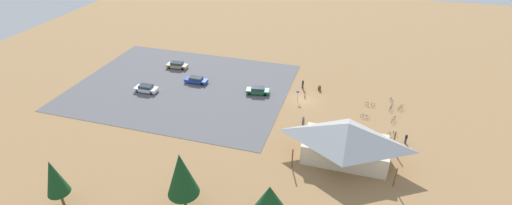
# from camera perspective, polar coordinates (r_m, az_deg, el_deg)

# --- Properties ---
(ground) EXTENTS (160.00, 160.00, 0.00)m
(ground) POSITION_cam_1_polar(r_m,az_deg,el_deg) (69.91, 7.26, 0.41)
(ground) COLOR #937047
(ground) RESTS_ON ground
(parking_lot_asphalt) EXTENTS (41.72, 32.03, 0.05)m
(parking_lot_asphalt) POSITION_cam_1_polar(r_m,az_deg,el_deg) (75.43, -11.31, 2.46)
(parking_lot_asphalt) COLOR #56565B
(parking_lot_asphalt) RESTS_ON ground
(bike_pavilion) EXTENTS (14.13, 8.58, 6.14)m
(bike_pavilion) POSITION_cam_1_polar(r_m,az_deg,el_deg) (54.78, 13.72, -5.52)
(bike_pavilion) COLOR beige
(bike_pavilion) RESTS_ON ground
(trash_bin) EXTENTS (0.60, 0.60, 0.90)m
(trash_bin) POSITION_cam_1_polar(r_m,az_deg,el_deg) (73.53, 9.74, 2.22)
(trash_bin) COLOR brown
(trash_bin) RESTS_ON ground
(lot_sign) EXTENTS (0.56, 0.08, 2.20)m
(lot_sign) POSITION_cam_1_polar(r_m,az_deg,el_deg) (68.79, 6.45, 1.29)
(lot_sign) COLOR #99999E
(lot_sign) RESTS_ON ground
(pine_mideast) EXTENTS (2.71, 2.71, 7.14)m
(pine_mideast) POSITION_cam_1_polar(r_m,az_deg,el_deg) (51.23, -28.63, -10.08)
(pine_mideast) COLOR brown
(pine_mideast) RESTS_ON ground
(pine_midwest) EXTENTS (3.90, 3.90, 8.32)m
(pine_midwest) POSITION_cam_1_polar(r_m,az_deg,el_deg) (45.47, -11.40, -10.76)
(pine_midwest) COLOR brown
(pine_midwest) RESTS_ON ground
(pine_far_east) EXTENTS (3.65, 3.65, 5.94)m
(pine_far_east) POSITION_cam_1_polar(r_m,az_deg,el_deg) (43.47, 2.11, -14.49)
(pine_far_east) COLOR brown
(pine_far_east) RESTS_ON ground
(bicycle_purple_by_bin) EXTENTS (1.58, 0.51, 0.80)m
(bicycle_purple_by_bin) POSITION_cam_1_polar(r_m,az_deg,el_deg) (66.58, 16.40, -2.04)
(bicycle_purple_by_bin) COLOR black
(bicycle_purple_by_bin) RESTS_ON ground
(bicycle_green_near_porch) EXTENTS (1.51, 0.89, 0.77)m
(bicycle_green_near_porch) POSITION_cam_1_polar(r_m,az_deg,el_deg) (63.50, 20.19, -4.51)
(bicycle_green_near_porch) COLOR black
(bicycle_green_near_porch) RESTS_ON ground
(bicycle_yellow_front_row) EXTENTS (1.74, 0.48, 0.74)m
(bicycle_yellow_front_row) POSITION_cam_1_polar(r_m,az_deg,el_deg) (70.46, 17.15, -0.24)
(bicycle_yellow_front_row) COLOR black
(bicycle_yellow_front_row) RESTS_ON ground
(bicycle_black_lone_west) EXTENTS (0.65, 1.63, 0.84)m
(bicycle_black_lone_west) POSITION_cam_1_polar(r_m,az_deg,el_deg) (70.38, 20.01, -0.80)
(bicycle_black_lone_west) COLOR black
(bicycle_black_lone_west) RESTS_ON ground
(bicycle_orange_back_row) EXTENTS (1.03, 1.42, 0.88)m
(bicycle_orange_back_row) POSITION_cam_1_polar(r_m,az_deg,el_deg) (71.12, 21.35, -0.72)
(bicycle_orange_back_row) COLOR black
(bicycle_orange_back_row) RESTS_ON ground
(bicycle_white_edge_north) EXTENTS (0.75, 1.63, 0.88)m
(bicycle_white_edge_north) POSITION_cam_1_polar(r_m,az_deg,el_deg) (67.27, 20.39, -2.40)
(bicycle_white_edge_north) COLOR black
(bicycle_white_edge_north) RESTS_ON ground
(bicycle_red_near_sign) EXTENTS (0.48, 1.78, 0.83)m
(bicycle_red_near_sign) POSITION_cam_1_polar(r_m,az_deg,el_deg) (70.85, 7.54, 1.19)
(bicycle_red_near_sign) COLOR black
(bicycle_red_near_sign) RESTS_ON ground
(bicycle_silver_edge_south) EXTENTS (0.65, 1.62, 0.81)m
(bicycle_silver_edge_south) POSITION_cam_1_polar(r_m,az_deg,el_deg) (72.88, 20.14, 0.29)
(bicycle_silver_edge_south) COLOR black
(bicycle_silver_edge_south) RESTS_ON ground
(car_white_mid_lot) EXTENTS (4.48, 1.93, 1.40)m
(car_white_mid_lot) POSITION_cam_1_polar(r_m,az_deg,el_deg) (74.76, -16.55, 2.09)
(car_white_mid_lot) COLOR white
(car_white_mid_lot) RESTS_ON parking_lot_asphalt
(car_blue_by_curb) EXTENTS (4.62, 1.73, 1.26)m
(car_blue_by_curb) POSITION_cam_1_polar(r_m,az_deg,el_deg) (75.96, -9.19, 3.45)
(car_blue_by_curb) COLOR #1E42B2
(car_blue_by_curb) RESTS_ON parking_lot_asphalt
(car_tan_near_entry) EXTENTS (4.68, 2.00, 1.39)m
(car_tan_near_entry) POSITION_cam_1_polar(r_m,az_deg,el_deg) (83.01, -12.05, 5.64)
(car_tan_near_entry) COLOR tan
(car_tan_near_entry) RESTS_ON parking_lot_asphalt
(car_green_second_row) EXTENTS (4.57, 2.41, 1.41)m
(car_green_second_row) POSITION_cam_1_polar(r_m,az_deg,el_deg) (70.97, 0.28, 1.87)
(car_green_second_row) COLOR #1E6B3D
(car_green_second_row) RESTS_ON parking_lot_asphalt
(visitor_near_lot) EXTENTS (0.36, 0.36, 1.69)m
(visitor_near_lot) POSITION_cam_1_polar(r_m,az_deg,el_deg) (62.23, 22.10, -5.12)
(visitor_near_lot) COLOR #2D3347
(visitor_near_lot) RESTS_ON ground
(visitor_by_pavilion) EXTENTS (0.38, 0.40, 1.71)m
(visitor_by_pavilion) POSITION_cam_1_polar(r_m,az_deg,el_deg) (62.36, 7.30, -2.71)
(visitor_by_pavilion) COLOR #2D3347
(visitor_by_pavilion) RESTS_ON ground
(visitor_at_bikes) EXTENTS (0.36, 0.36, 1.79)m
(visitor_at_bikes) POSITION_cam_1_polar(r_m,az_deg,el_deg) (73.56, 7.21, 2.88)
(visitor_at_bikes) COLOR #2D3347
(visitor_at_bikes) RESTS_ON ground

